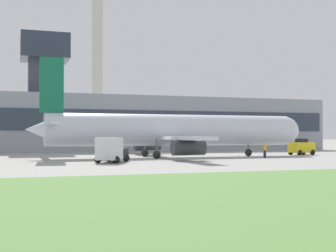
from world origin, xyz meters
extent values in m
plane|color=#999691|center=(0.00, 0.00, 0.00)|extent=(400.00, 400.00, 0.00)
cube|color=#8C939E|center=(0.00, 30.99, 4.44)|extent=(75.04, 15.43, 8.87)
cube|color=#2D3847|center=(0.00, 23.22, 4.88)|extent=(73.53, 0.16, 3.19)
cube|color=#383D47|center=(-10.16, 30.99, 7.36)|extent=(5.01, 5.01, 14.72)
cube|color=#283342|center=(-10.16, 30.99, 16.73)|extent=(7.51, 7.51, 4.01)
cylinder|color=beige|center=(4.15, 63.76, 18.72)|extent=(2.60, 2.60, 37.44)
cylinder|color=silver|center=(2.92, 4.44, 3.17)|extent=(29.53, 3.62, 3.62)
sphere|color=silver|center=(17.69, 4.44, 3.17)|extent=(3.44, 3.44, 3.44)
cone|color=silver|center=(-11.85, 4.44, 3.17)|extent=(3.98, 3.44, 3.44)
cube|color=#146647|center=(-11.09, 4.44, 7.96)|extent=(2.53, 0.24, 5.96)
cube|color=silver|center=(-11.33, 0.66, 3.71)|extent=(0.86, 7.56, 0.20)
cube|color=silver|center=(-11.33, 8.21, 3.71)|extent=(0.86, 7.56, 0.20)
cube|color=silver|center=(1.44, -2.58, 2.27)|extent=(1.90, 12.59, 0.36)
cube|color=silver|center=(1.44, 11.46, 2.27)|extent=(1.90, 12.59, 0.36)
cylinder|color=#333338|center=(1.74, -3.04, 1.33)|extent=(3.36, 1.58, 1.58)
cylinder|color=#333338|center=(1.74, 11.91, 1.33)|extent=(3.36, 1.58, 1.58)
cylinder|color=#59595B|center=(12.52, 4.44, 1.36)|extent=(0.20, 0.20, 1.82)
sphere|color=black|center=(12.52, 4.44, 0.45)|extent=(0.89, 0.89, 0.89)
cylinder|color=#59595B|center=(-0.03, 2.03, 1.36)|extent=(0.20, 0.20, 1.82)
sphere|color=black|center=(-0.03, 2.03, 0.45)|extent=(0.89, 0.89, 0.89)
cylinder|color=#59595B|center=(-0.03, 6.85, 1.36)|extent=(0.20, 0.20, 1.82)
sphere|color=black|center=(-0.03, 6.85, 0.45)|extent=(0.89, 0.89, 0.89)
cube|color=yellow|center=(20.88, 5.50, 0.97)|extent=(3.69, 2.37, 1.32)
cube|color=black|center=(20.88, 5.50, 1.88)|extent=(1.42, 1.39, 0.50)
sphere|color=black|center=(22.21, 5.01, 0.35)|extent=(0.70, 0.70, 0.70)
sphere|color=black|center=(21.86, 6.53, 0.35)|extent=(0.70, 0.70, 0.70)
sphere|color=black|center=(19.89, 4.47, 0.35)|extent=(0.70, 0.70, 0.70)
sphere|color=black|center=(19.54, 5.99, 0.35)|extent=(0.70, 0.70, 0.70)
cube|color=#232328|center=(-5.35, -2.18, 0.81)|extent=(2.40, 2.31, 0.98)
cube|color=silver|center=(-6.55, -4.27, 1.34)|extent=(2.97, 3.31, 2.04)
sphere|color=black|center=(-4.53, -2.51, 0.35)|extent=(0.70, 0.70, 0.70)
sphere|color=black|center=(-6.05, -1.64, 0.35)|extent=(0.70, 0.70, 0.70)
sphere|color=black|center=(-6.14, -5.31, 0.35)|extent=(0.70, 0.70, 0.70)
sphere|color=black|center=(-7.65, -4.44, 0.35)|extent=(0.70, 0.70, 0.70)
cylinder|color=#23283D|center=(12.28, 0.09, 0.42)|extent=(0.42, 0.42, 0.84)
cylinder|color=#F2A514|center=(12.28, 0.09, 1.17)|extent=(0.53, 0.53, 0.67)
sphere|color=tan|center=(12.28, 0.09, 1.62)|extent=(0.23, 0.23, 0.23)
camera|label=1|loc=(-15.12, -46.94, 2.55)|focal=50.00mm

